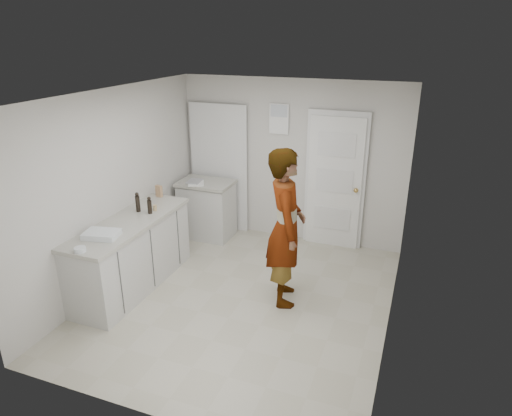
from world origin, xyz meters
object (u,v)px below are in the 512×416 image
at_px(baking_dish, 102,235).
at_px(egg_bowl, 80,250).
at_px(spice_jar, 155,208).
at_px(oil_cruet_a, 150,206).
at_px(oil_cruet_b, 138,202).
at_px(cake_mix_box, 159,191).
at_px(person, 286,228).

relative_size(baking_dish, egg_bowl, 3.41).
distance_m(spice_jar, egg_bowl, 1.31).
distance_m(oil_cruet_a, baking_dish, 0.83).
bearing_deg(egg_bowl, oil_cruet_b, 94.04).
xyz_separation_m(cake_mix_box, baking_dish, (0.11, -1.41, -0.05)).
xyz_separation_m(spice_jar, egg_bowl, (-0.10, -1.31, -0.01)).
distance_m(oil_cruet_b, baking_dish, 0.83).
xyz_separation_m(oil_cruet_b, baking_dish, (0.06, -0.82, -0.10)).
distance_m(cake_mix_box, oil_cruet_a, 0.64).
relative_size(cake_mix_box, spice_jar, 2.15).
height_order(oil_cruet_b, egg_bowl, oil_cruet_b).
bearing_deg(baking_dish, cake_mix_box, 94.56).
bearing_deg(egg_bowl, person, 34.30).
xyz_separation_m(person, spice_jar, (-1.80, 0.01, -0.00)).
relative_size(person, spice_jar, 25.05).
xyz_separation_m(oil_cruet_a, baking_dish, (-0.12, -0.82, -0.08)).
height_order(cake_mix_box, spice_jar, cake_mix_box).
bearing_deg(person, oil_cruet_a, 72.50).
bearing_deg(oil_cruet_a, cake_mix_box, 111.28).
bearing_deg(baking_dish, oil_cruet_a, 81.69).
xyz_separation_m(cake_mix_box, egg_bowl, (0.14, -1.80, -0.06)).
xyz_separation_m(oil_cruet_b, egg_bowl, (0.09, -1.21, -0.10)).
xyz_separation_m(person, baking_dish, (-1.92, -0.91, -0.01)).
distance_m(cake_mix_box, egg_bowl, 1.80).
distance_m(person, baking_dish, 2.13).
bearing_deg(oil_cruet_a, person, 2.95).
distance_m(oil_cruet_a, egg_bowl, 1.21).
bearing_deg(cake_mix_box, oil_cruet_a, -53.65).
distance_m(person, cake_mix_box, 2.10).
height_order(oil_cruet_a, baking_dish, oil_cruet_a).
bearing_deg(oil_cruet_b, baking_dish, -85.73).
height_order(cake_mix_box, egg_bowl, cake_mix_box).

